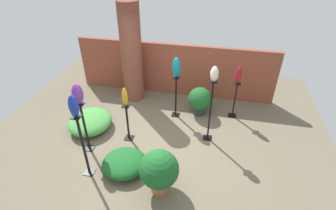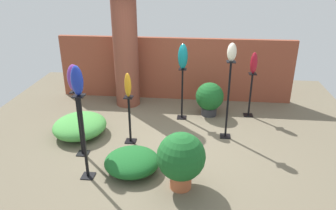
% 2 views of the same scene
% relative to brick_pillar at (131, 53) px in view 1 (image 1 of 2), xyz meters
% --- Properties ---
extents(ground_plane, '(8.00, 8.00, 0.00)m').
position_rel_brick_pillar_xyz_m(ground_plane, '(1.07, -1.84, -1.35)').
color(ground_plane, '#6B604C').
extents(brick_wall_back, '(5.60, 0.12, 1.51)m').
position_rel_brick_pillar_xyz_m(brick_wall_back, '(1.07, 0.48, -0.59)').
color(brick_wall_back, brown).
rests_on(brick_wall_back, ground).
extents(brick_pillar, '(0.56, 0.56, 2.70)m').
position_rel_brick_pillar_xyz_m(brick_pillar, '(0.00, 0.00, 0.00)').
color(brick_pillar, brown).
rests_on(brick_pillar, ground).
extents(pedestal_cobalt, '(0.20, 0.20, 1.39)m').
position_rel_brick_pillar_xyz_m(pedestal_cobalt, '(-0.01, -2.94, -0.71)').
color(pedestal_cobalt, black).
rests_on(pedestal_cobalt, ground).
extents(pedestal_ruby, '(0.20, 0.20, 0.98)m').
position_rel_brick_pillar_xyz_m(pedestal_ruby, '(2.79, -0.38, -0.91)').
color(pedestal_ruby, black).
rests_on(pedestal_ruby, ground).
extents(pedestal_teal, '(0.20, 0.20, 1.12)m').
position_rel_brick_pillar_xyz_m(pedestal_teal, '(1.33, -0.65, -0.84)').
color(pedestal_teal, black).
rests_on(pedestal_teal, ground).
extents(pedestal_amber, '(0.20, 0.20, 0.92)m').
position_rel_brick_pillar_xyz_m(pedestal_amber, '(0.43, -1.78, -0.94)').
color(pedestal_amber, black).
rests_on(pedestal_amber, ground).
extents(pedestal_ivory, '(0.20, 0.20, 1.52)m').
position_rel_brick_pillar_xyz_m(pedestal_ivory, '(2.23, -1.40, -0.65)').
color(pedestal_ivory, black).
rests_on(pedestal_ivory, ground).
extents(pedestal_violet, '(0.20, 0.20, 1.19)m').
position_rel_brick_pillar_xyz_m(pedestal_violet, '(-0.32, -2.30, -0.80)').
color(pedestal_violet, black).
rests_on(pedestal_violet, ground).
extents(art_vase_cobalt, '(0.17, 0.17, 0.44)m').
position_rel_brick_pillar_xyz_m(art_vase_cobalt, '(-0.01, -2.94, 0.26)').
color(art_vase_cobalt, '#192D9E').
rests_on(art_vase_cobalt, pedestal_cobalt).
extents(art_vase_ruby, '(0.15, 0.15, 0.45)m').
position_rel_brick_pillar_xyz_m(art_vase_ruby, '(2.79, -0.38, -0.15)').
color(art_vase_ruby, maroon).
rests_on(art_vase_ruby, pedestal_ruby).
extents(art_vase_teal, '(0.20, 0.22, 0.52)m').
position_rel_brick_pillar_xyz_m(art_vase_teal, '(1.33, -0.65, 0.03)').
color(art_vase_teal, '#0F727A').
rests_on(art_vase_teal, pedestal_teal).
extents(art_vase_amber, '(0.12, 0.13, 0.45)m').
position_rel_brick_pillar_xyz_m(art_vase_amber, '(0.43, -1.78, -0.21)').
color(art_vase_amber, orange).
rests_on(art_vase_amber, pedestal_amber).
extents(art_vase_ivory, '(0.16, 0.18, 0.33)m').
position_rel_brick_pillar_xyz_m(art_vase_ivory, '(2.23, -1.40, 0.33)').
color(art_vase_ivory, beige).
rests_on(art_vase_ivory, pedestal_ivory).
extents(art_vase_violet, '(0.21, 0.23, 0.45)m').
position_rel_brick_pillar_xyz_m(art_vase_violet, '(-0.32, -2.30, 0.07)').
color(art_vase_violet, '#6B2D8C').
rests_on(art_vase_violet, pedestal_violet).
extents(potted_plant_front_left, '(0.72, 0.72, 0.90)m').
position_rel_brick_pillar_xyz_m(potted_plant_front_left, '(1.47, -3.05, -0.84)').
color(potted_plant_front_left, '#B25B38').
rests_on(potted_plant_front_left, ground).
extents(potted_plant_near_pillar, '(0.61, 0.61, 0.75)m').
position_rel_brick_pillar_xyz_m(potted_plant_near_pillar, '(1.92, -0.43, -0.94)').
color(potted_plant_near_pillar, '#2D2D33').
rests_on(potted_plant_near_pillar, ground).
extents(foliage_bed_east, '(0.90, 0.88, 0.33)m').
position_rel_brick_pillar_xyz_m(foliage_bed_east, '(0.66, -2.70, -1.19)').
color(foliage_bed_east, '#195923').
rests_on(foliage_bed_east, ground).
extents(foliage_bed_west, '(1.02, 1.11, 0.38)m').
position_rel_brick_pillar_xyz_m(foliage_bed_west, '(-0.61, -1.61, -1.16)').
color(foliage_bed_west, '#479942').
rests_on(foliage_bed_west, ground).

